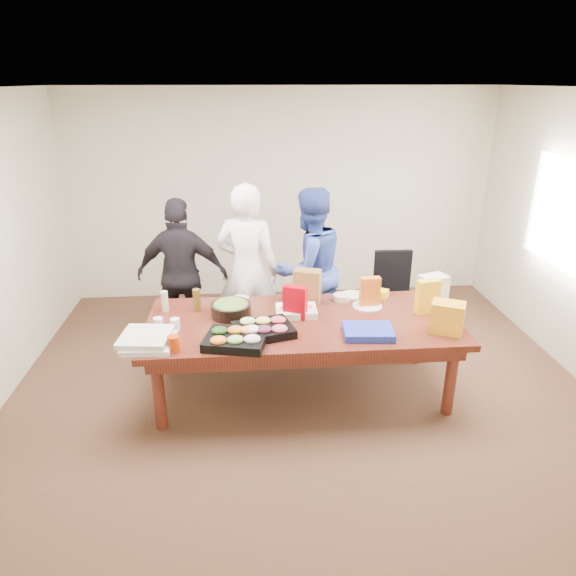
{
  "coord_description": "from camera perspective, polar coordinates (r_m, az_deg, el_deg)",
  "views": [
    {
      "loc": [
        -0.48,
        -4.16,
        2.77
      ],
      "look_at": [
        -0.12,
        0.1,
        1.03
      ],
      "focal_mm": 32.11,
      "sensor_mm": 36.0,
      "label": 1
    }
  ],
  "objects": [
    {
      "name": "floor",
      "position": [
        5.03,
        1.53,
        -11.42
      ],
      "size": [
        5.5,
        5.0,
        0.02
      ],
      "primitive_type": "cube",
      "color": "#47301E",
      "rests_on": "ground"
    },
    {
      "name": "ceiling",
      "position": [
        4.19,
        1.94,
        21.34
      ],
      "size": [
        5.5,
        5.0,
        0.02
      ],
      "primitive_type": "cube",
      "color": "white",
      "rests_on": "wall_back"
    },
    {
      "name": "wall_back",
      "position": [
        6.83,
        -0.67,
        10.15
      ],
      "size": [
        5.5,
        0.04,
        2.7
      ],
      "primitive_type": "cube",
      "color": "beige",
      "rests_on": "floor"
    },
    {
      "name": "wall_front",
      "position": [
        2.24,
        9.24,
        -17.54
      ],
      "size": [
        5.5,
        0.04,
        2.7
      ],
      "primitive_type": "cube",
      "color": "beige",
      "rests_on": "floor"
    },
    {
      "name": "window_panel",
      "position": [
        5.88,
        28.59,
        6.99
      ],
      "size": [
        0.03,
        1.4,
        1.1
      ],
      "primitive_type": "cube",
      "color": "white",
      "rests_on": "wall_right"
    },
    {
      "name": "window_blinds",
      "position": [
        5.86,
        28.26,
        7.0
      ],
      "size": [
        0.04,
        1.36,
        1.0
      ],
      "primitive_type": "cube",
      "color": "beige",
      "rests_on": "wall_right"
    },
    {
      "name": "conference_table",
      "position": [
        4.82,
        1.58,
        -7.61
      ],
      "size": [
        2.8,
        1.2,
        0.75
      ],
      "primitive_type": "cube",
      "color": "#4C1C0F",
      "rests_on": "floor"
    },
    {
      "name": "office_chair",
      "position": [
        5.78,
        11.78,
        -1.57
      ],
      "size": [
        0.51,
        0.51,
        0.98
      ],
      "primitive_type": "cube",
      "rotation": [
        0.0,
        0.0,
        -0.02
      ],
      "color": "black",
      "rests_on": "floor"
    },
    {
      "name": "person_center",
      "position": [
        5.38,
        -4.5,
        1.94
      ],
      "size": [
        0.77,
        0.61,
        1.84
      ],
      "primitive_type": "imported",
      "rotation": [
        0.0,
        0.0,
        2.85
      ],
      "color": "white",
      "rests_on": "floor"
    },
    {
      "name": "person_right",
      "position": [
        5.52,
        2.31,
        2.1
      ],
      "size": [
        1.06,
        0.98,
        1.76
      ],
      "primitive_type": "imported",
      "rotation": [
        0.0,
        0.0,
        3.62
      ],
      "color": "#2F459B",
      "rests_on": "floor"
    },
    {
      "name": "person_left",
      "position": [
        5.6,
        -11.61,
        1.41
      ],
      "size": [
        1.02,
        0.53,
        1.66
      ],
      "primitive_type": "imported",
      "rotation": [
        0.0,
        0.0,
        3.01
      ],
      "color": "black",
      "rests_on": "floor"
    },
    {
      "name": "veggie_tray",
      "position": [
        4.25,
        -5.82,
        -5.76
      ],
      "size": [
        0.56,
        0.48,
        0.07
      ],
      "primitive_type": "cube",
      "rotation": [
        0.0,
        0.0,
        -0.23
      ],
      "color": "black",
      "rests_on": "conference_table"
    },
    {
      "name": "fruit_tray",
      "position": [
        4.4,
        -2.73,
        -4.67
      ],
      "size": [
        0.56,
        0.49,
        0.07
      ],
      "primitive_type": "cube",
      "rotation": [
        0.0,
        0.0,
        0.26
      ],
      "color": "black",
      "rests_on": "conference_table"
    },
    {
      "name": "sheet_cake",
      "position": [
        4.75,
        0.93,
        -2.58
      ],
      "size": [
        0.37,
        0.28,
        0.06
      ],
      "primitive_type": "cube",
      "rotation": [
        0.0,
        0.0,
        -0.01
      ],
      "color": "white",
      "rests_on": "conference_table"
    },
    {
      "name": "salad_bowl",
      "position": [
        4.74,
        -6.34,
        -2.4
      ],
      "size": [
        0.47,
        0.47,
        0.12
      ],
      "primitive_type": "cylinder",
      "rotation": [
        0.0,
        0.0,
        0.33
      ],
      "color": "black",
      "rests_on": "conference_table"
    },
    {
      "name": "chip_bag_blue",
      "position": [
        4.43,
        8.87,
        -4.78
      ],
      "size": [
        0.44,
        0.35,
        0.06
      ],
      "primitive_type": "cube",
      "rotation": [
        0.0,
        0.0,
        -0.09
      ],
      "color": "#1F33B1",
      "rests_on": "conference_table"
    },
    {
      "name": "chip_bag_red",
      "position": [
        4.63,
        0.79,
        -1.6
      ],
      "size": [
        0.23,
        0.17,
        0.31
      ],
      "primitive_type": "cube",
      "rotation": [
        0.0,
        0.0,
        -0.43
      ],
      "color": "#A6000E",
      "rests_on": "conference_table"
    },
    {
      "name": "chip_bag_yellow",
      "position": [
        4.9,
        15.18,
        -0.94
      ],
      "size": [
        0.23,
        0.13,
        0.32
      ],
      "primitive_type": "cube",
      "rotation": [
        0.0,
        0.0,
        0.21
      ],
      "color": "yellow",
      "rests_on": "conference_table"
    },
    {
      "name": "chip_bag_orange",
      "position": [
        4.94,
        9.04,
        -0.43
      ],
      "size": [
        0.19,
        0.09,
        0.29
      ],
      "primitive_type": "cube",
      "rotation": [
        0.0,
        0.0,
        0.04
      ],
      "color": "orange",
      "rests_on": "conference_table"
    },
    {
      "name": "mayo_jar",
      "position": [
        4.86,
        0.6,
        -1.6
      ],
      "size": [
        0.08,
        0.08,
        0.13
      ],
      "primitive_type": "cylinder",
      "rotation": [
        0.0,
        0.0,
        0.03
      ],
      "color": "white",
      "rests_on": "conference_table"
    },
    {
      "name": "mustard_bottle",
      "position": [
        5.06,
        2.23,
        -0.36
      ],
      "size": [
        0.07,
        0.07,
        0.17
      ],
      "primitive_type": "cylinder",
      "rotation": [
        0.0,
        0.0,
        -0.22
      ],
      "color": "gold",
      "rests_on": "conference_table"
    },
    {
      "name": "dressing_bottle",
      "position": [
        4.87,
        -10.07,
        -1.33
      ],
      "size": [
        0.08,
        0.08,
        0.21
      ],
      "primitive_type": "cylinder",
      "rotation": [
        0.0,
        0.0,
        -0.24
      ],
      "color": "brown",
      "rests_on": "conference_table"
    },
    {
      "name": "ranch_bottle",
      "position": [
        4.93,
        -13.49,
        -1.44
      ],
      "size": [
        0.07,
        0.07,
        0.2
      ],
      "primitive_type": "cylinder",
      "rotation": [
        0.0,
        0.0,
        -0.13
      ],
      "color": "beige",
      "rests_on": "conference_table"
    },
    {
      "name": "banana_bunch",
      "position": [
        5.22,
        9.82,
        -0.51
      ],
      "size": [
        0.25,
        0.22,
        0.07
      ],
      "primitive_type": "cube",
      "rotation": [
        0.0,
        0.0,
        -0.54
      ],
      "color": "yellow",
      "rests_on": "conference_table"
    },
    {
      "name": "bread_loaf",
      "position": [
        5.1,
        1.36,
        -0.48
      ],
      "size": [
        0.29,
        0.15,
        0.11
      ],
      "primitive_type": "cube",
      "rotation": [
        0.0,
        0.0,
        0.11
      ],
      "color": "#9E6332",
      "rests_on": "conference_table"
    },
    {
      "name": "kraft_bag",
      "position": [
        4.96,
        2.14,
        0.2
      ],
      "size": [
        0.29,
        0.22,
        0.33
      ],
      "primitive_type": "cube",
      "rotation": [
        0.0,
        0.0,
        -0.34
      ],
      "color": "brown",
      "rests_on": "conference_table"
    },
    {
      "name": "red_cup",
      "position": [
        4.22,
        -12.57,
        -6.01
      ],
      "size": [
        0.11,
        0.11,
        0.13
      ],
      "primitive_type": "cylinder",
      "rotation": [
        0.0,
        0.0,
        -0.11
      ],
      "color": "#BB3505",
      "rests_on": "conference_table"
    },
    {
      "name": "clear_cup_a",
      "position": [
        4.55,
        -12.37,
        -3.99
      ],
      "size": [
        0.09,
        0.09,
        0.11
      ],
      "primitive_type": "cylinder",
      "rotation": [
        0.0,
        0.0,
        -0.11
      ],
      "color": "white",
      "rests_on": "conference_table"
    },
    {
      "name": "clear_cup_b",
      "position": [
        4.6,
        -14.15,
        -3.86
      ],
      "size": [
        0.09,
        0.09,
        0.11
      ],
      "primitive_type": "cylinder",
      "rotation": [
        0.0,
        0.0,
        -0.13
      ],
      "color": "white",
      "rests_on": "conference_table"
    },
    {
      "name": "pizza_box_lower",
      "position": [
        4.36,
        -15.12,
        -5.9
      ],
      "size": [
        0.42,
        0.42,
        0.05
      ],
      "primitive_type": "cube",
      "rotation": [
        0.0,
        0.0,
        -0.07
      ],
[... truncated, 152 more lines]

